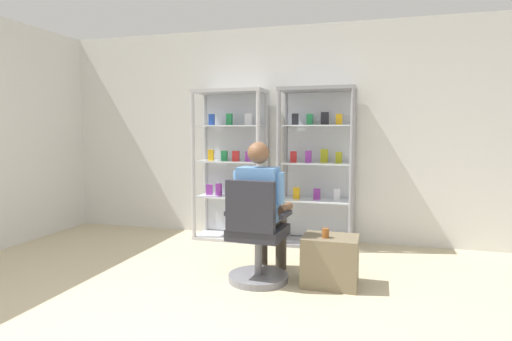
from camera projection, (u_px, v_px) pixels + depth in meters
The scene contains 7 objects.
back_wall at pixel (278, 134), 5.51m from camera, with size 6.00×0.10×2.70m, color silver.
display_cabinet_left at pixel (232, 164), 5.48m from camera, with size 0.90×0.45×1.90m.
display_cabinet_right at pixel (317, 166), 5.17m from camera, with size 0.90×0.45×1.90m.
office_chair at pixel (256, 241), 3.87m from camera, with size 0.58×0.56×0.96m.
seated_shopkeeper at pixel (262, 203), 3.99m from camera, with size 0.51×0.58×1.29m.
storage_crate at pixel (330, 261), 3.82m from camera, with size 0.49×0.38×0.45m, color #72664C.
tea_glass at pixel (326, 233), 3.76m from camera, with size 0.06×0.06×0.08m, color brown.
Camera 1 is at (1.27, -2.39, 1.39)m, focal length 29.84 mm.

